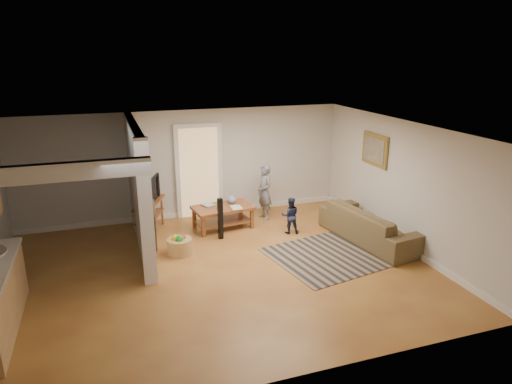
% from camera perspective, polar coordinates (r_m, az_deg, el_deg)
% --- Properties ---
extents(ground, '(7.50, 7.50, 0.00)m').
position_cam_1_polar(ground, '(8.31, -4.66, -9.75)').
color(ground, brown).
rests_on(ground, ground).
extents(room_shell, '(7.54, 6.02, 2.52)m').
position_cam_1_polar(room_shell, '(7.99, -13.09, 0.02)').
color(room_shell, beige).
rests_on(room_shell, ground).
extents(area_rug, '(2.89, 2.34, 0.01)m').
position_cam_1_polar(area_rug, '(9.07, 10.35, -7.51)').
color(area_rug, black).
rests_on(area_rug, ground).
extents(sofa, '(1.28, 2.49, 0.69)m').
position_cam_1_polar(sofa, '(9.80, 13.99, -5.86)').
color(sofa, '#433721').
rests_on(sofa, ground).
extents(coffee_table, '(1.36, 0.91, 0.76)m').
position_cam_1_polar(coffee_table, '(10.06, -4.09, -2.38)').
color(coffee_table, '#602616').
rests_on(coffee_table, ground).
extents(tv_console, '(0.80, 1.20, 0.97)m').
position_cam_1_polar(tv_console, '(9.93, -13.16, -1.54)').
color(tv_console, '#602616').
rests_on(tv_console, ground).
extents(speaker_left, '(0.14, 0.14, 1.07)m').
position_cam_1_polar(speaker_left, '(9.03, -12.82, -4.15)').
color(speaker_left, black).
rests_on(speaker_left, ground).
extents(speaker_right, '(0.10, 0.10, 0.89)m').
position_cam_1_polar(speaker_right, '(9.46, -4.47, -3.33)').
color(speaker_right, black).
rests_on(speaker_right, ground).
extents(toy_basket, '(0.47, 0.47, 0.42)m').
position_cam_1_polar(toy_basket, '(8.96, -9.52, -6.62)').
color(toy_basket, '#9B6C43').
rests_on(toy_basket, ground).
extents(child, '(0.38, 0.51, 1.29)m').
position_cam_1_polar(child, '(10.72, 1.07, -3.28)').
color(child, slate).
rests_on(child, ground).
extents(toddler, '(0.45, 0.39, 0.80)m').
position_cam_1_polar(toddler, '(9.91, 4.25, -5.11)').
color(toddler, '#1D243E').
rests_on(toddler, ground).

